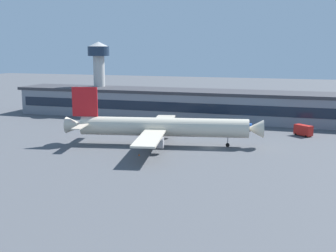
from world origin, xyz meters
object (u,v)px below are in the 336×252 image
object	(u,v)px
control_tower	(99,69)
airliner	(161,127)
fuel_truck	(205,124)
crew_van	(243,126)
stair_truck	(304,130)
traffic_cone_0	(139,155)

from	to	relation	value
control_tower	airliner	bearing A→B (deg)	-49.17
fuel_truck	crew_van	size ratio (longest dim) A/B	1.59
airliner	crew_van	world-z (taller)	airliner
control_tower	stair_truck	size ratio (longest dim) A/B	4.95
fuel_truck	traffic_cone_0	bearing A→B (deg)	-100.73
traffic_cone_0	airliner	bearing A→B (deg)	84.44
control_tower	fuel_truck	distance (m)	61.17
control_tower	crew_van	xyz separation A→B (m)	(65.86, -23.25, -17.65)
airliner	fuel_truck	distance (m)	29.13
airliner	fuel_truck	size ratio (longest dim) A/B	6.61
airliner	crew_van	size ratio (longest dim) A/B	10.49
fuel_truck	traffic_cone_0	distance (m)	42.56
control_tower	stair_truck	xyz separation A→B (m)	(85.59, -26.81, -17.13)
traffic_cone_0	stair_truck	bearing A→B (deg)	44.86
airliner	stair_truck	xyz separation A→B (m)	(39.29, 26.78, -3.41)
fuel_truck	stair_truck	world-z (taller)	stair_truck
fuel_truck	crew_van	world-z (taller)	fuel_truck
traffic_cone_0	fuel_truck	bearing A→B (deg)	79.27
stair_truck	traffic_cone_0	xyz separation A→B (m)	(-40.62, -40.41, -1.70)
airliner	stair_truck	world-z (taller)	airliner
control_tower	traffic_cone_0	world-z (taller)	control_tower
airliner	fuel_truck	bearing A→B (deg)	76.83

